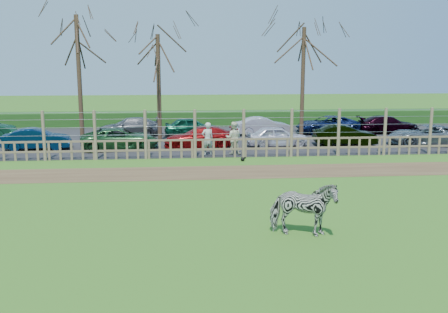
{
  "coord_description": "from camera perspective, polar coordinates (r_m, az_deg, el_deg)",
  "views": [
    {
      "loc": [
        -0.74,
        -17.19,
        4.82
      ],
      "look_at": [
        1.0,
        2.5,
        1.1
      ],
      "focal_mm": 40.0,
      "sensor_mm": 36.0,
      "label": 1
    }
  ],
  "objects": [
    {
      "name": "car_13",
      "position": [
        36.16,
        18.25,
        3.49
      ],
      "size": [
        4.26,
        2.02,
        1.2
      ],
      "primitive_type": "imported",
      "rotation": [
        0.0,
        0.0,
        1.49
      ],
      "color": "black",
      "rests_on": "asphalt"
    },
    {
      "name": "crow",
      "position": [
        24.84,
        2.17,
        -0.29
      ],
      "size": [
        0.27,
        0.2,
        0.22
      ],
      "color": "black",
      "rests_on": "ground"
    },
    {
      "name": "tree_mid",
      "position": [
        30.72,
        -7.53,
        10.66
      ],
      "size": [
        4.8,
        4.8,
        6.83
      ],
      "color": "#3D2B1E",
      "rests_on": "ground"
    },
    {
      "name": "visitor_b",
      "position": [
        26.43,
        1.1,
        2.13
      ],
      "size": [
        0.93,
        0.78,
        1.72
      ],
      "primitive_type": "imported",
      "rotation": [
        0.0,
        0.0,
        2.98
      ],
      "color": "beige",
      "rests_on": "asphalt"
    },
    {
      "name": "ground",
      "position": [
        17.87,
        -2.5,
        -5.0
      ],
      "size": [
        120.0,
        120.0,
        0.0
      ],
      "primitive_type": "plane",
      "color": "#579534",
      "rests_on": "ground"
    },
    {
      "name": "car_9",
      "position": [
        33.75,
        -10.73,
        3.36
      ],
      "size": [
        4.31,
        2.19,
        1.2
      ],
      "primitive_type": "imported",
      "rotation": [
        0.0,
        0.0,
        4.84
      ],
      "color": "#54565B",
      "rests_on": "asphalt"
    },
    {
      "name": "car_12",
      "position": [
        35.1,
        11.73,
        3.6
      ],
      "size": [
        4.42,
        2.23,
        1.2
      ],
      "primitive_type": "imported",
      "rotation": [
        0.0,
        0.0,
        4.77
      ],
      "color": "#0D1945",
      "rests_on": "asphalt"
    },
    {
      "name": "fence",
      "position": [
        25.52,
        -3.32,
        1.59
      ],
      "size": [
        30.16,
        0.16,
        2.5
      ],
      "color": "brown",
      "rests_on": "ground"
    },
    {
      "name": "car_11",
      "position": [
        33.65,
        4.49,
        3.49
      ],
      "size": [
        3.73,
        1.54,
        1.2
      ],
      "primitive_type": "imported",
      "rotation": [
        0.0,
        0.0,
        1.65
      ],
      "color": "silver",
      "rests_on": "asphalt"
    },
    {
      "name": "car_6",
      "position": [
        31.69,
        22.04,
        2.3
      ],
      "size": [
        4.51,
        2.45,
        1.2
      ],
      "primitive_type": "imported",
      "rotation": [
        0.0,
        0.0,
        4.6
      ],
      "color": "slate",
      "rests_on": "asphalt"
    },
    {
      "name": "tree_right",
      "position": [
        32.14,
        9.07,
        11.28
      ],
      "size": [
        4.8,
        4.8,
        7.35
      ],
      "color": "#3D2B1E",
      "rests_on": "ground"
    },
    {
      "name": "tree_left",
      "position": [
        30.25,
        -16.37,
        11.75
      ],
      "size": [
        4.8,
        4.8,
        7.88
      ],
      "color": "#3D2B1E",
      "rests_on": "ground"
    },
    {
      "name": "car_4",
      "position": [
        28.94,
        6.11,
        2.29
      ],
      "size": [
        3.6,
        1.63,
        1.2
      ],
      "primitive_type": "imported",
      "rotation": [
        0.0,
        0.0,
        1.63
      ],
      "color": "silver",
      "rests_on": "asphalt"
    },
    {
      "name": "car_5",
      "position": [
        30.15,
        13.64,
        2.39
      ],
      "size": [
        3.75,
        1.61,
        1.2
      ],
      "primitive_type": "imported",
      "rotation": [
        0.0,
        0.0,
        1.48
      ],
      "color": "black",
      "rests_on": "asphalt"
    },
    {
      "name": "hedge",
      "position": [
        38.93,
        -3.94,
        4.34
      ],
      "size": [
        46.0,
        2.0,
        1.1
      ],
      "primitive_type": "cube",
      "color": "#1E4716",
      "rests_on": "ground"
    },
    {
      "name": "car_3",
      "position": [
        28.47,
        -2.72,
        2.21
      ],
      "size": [
        4.23,
        1.94,
        1.2
      ],
      "primitive_type": "imported",
      "rotation": [
        0.0,
        0.0,
        4.78
      ],
      "color": "maroon",
      "rests_on": "asphalt"
    },
    {
      "name": "dirt_strip",
      "position": [
        22.23,
        -3.02,
        -1.87
      ],
      "size": [
        34.0,
        2.8,
        0.01
      ],
      "primitive_type": "cube",
      "color": "brown",
      "rests_on": "ground"
    },
    {
      "name": "visitor_a",
      "position": [
        26.15,
        -1.9,
        2.04
      ],
      "size": [
        0.72,
        0.56,
        1.72
      ],
      "primitive_type": "imported",
      "rotation": [
        0.0,
        0.0,
        3.41
      ],
      "color": "silver",
      "rests_on": "asphalt"
    },
    {
      "name": "zebra",
      "position": [
        14.22,
        9.02,
        -5.92
      ],
      "size": [
        2.04,
        1.31,
        1.59
      ],
      "primitive_type": "imported",
      "rotation": [
        0.0,
        0.0,
        1.31
      ],
      "color": "gray",
      "rests_on": "ground"
    },
    {
      "name": "car_1",
      "position": [
        29.7,
        -20.61,
        1.88
      ],
      "size": [
        3.78,
        1.73,
        1.2
      ],
      "primitive_type": "imported",
      "rotation": [
        0.0,
        0.0,
        1.7
      ],
      "color": "#072141",
      "rests_on": "asphalt"
    },
    {
      "name": "car_2",
      "position": [
        28.49,
        -11.78,
        2.0
      ],
      "size": [
        4.53,
        2.51,
        1.2
      ],
      "primitive_type": "imported",
      "rotation": [
        0.0,
        0.0,
        1.7
      ],
      "color": "#215127",
      "rests_on": "asphalt"
    },
    {
      "name": "asphalt",
      "position": [
        32.06,
        -3.67,
        2.03
      ],
      "size": [
        44.0,
        13.0,
        0.04
      ],
      "primitive_type": "cube",
      "color": "#232326",
      "rests_on": "ground"
    },
    {
      "name": "car_10",
      "position": [
        33.35,
        -3.78,
        3.44
      ],
      "size": [
        3.61,
        1.65,
        1.2
      ],
      "primitive_type": "imported",
      "rotation": [
        0.0,
        0.0,
        1.64
      ],
      "color": "#0E4E34",
      "rests_on": "asphalt"
    }
  ]
}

